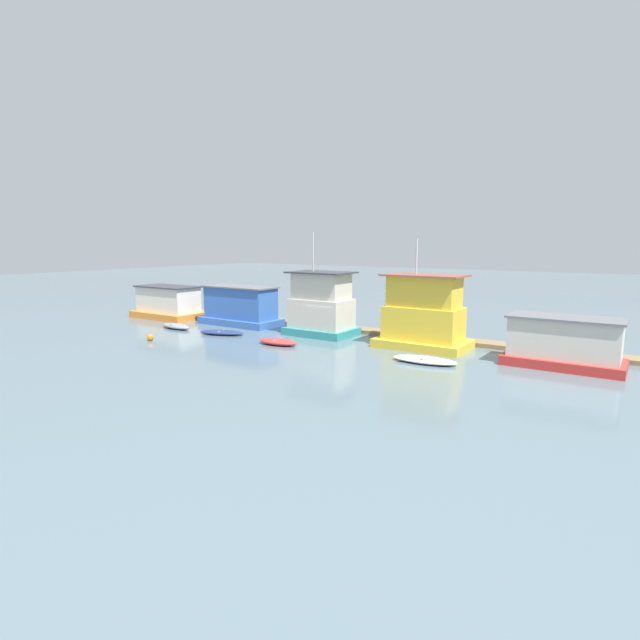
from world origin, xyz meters
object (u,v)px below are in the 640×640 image
at_px(dinghy_white, 425,360).
at_px(houseboat_red, 564,343).
at_px(houseboat_orange, 168,303).
at_px(houseboat_teal, 321,306).
at_px(dinghy_grey, 176,326).
at_px(dinghy_navy, 222,332).
at_px(dinghy_red, 278,342).
at_px(houseboat_blue, 240,307).
at_px(buoy_orange, 150,337).
at_px(houseboat_yellow, 423,316).

bearing_deg(dinghy_white, houseboat_red, 27.50).
xyz_separation_m(houseboat_orange, houseboat_teal, (17.08, 0.79, 0.83)).
relative_size(dinghy_grey, dinghy_navy, 0.90).
height_order(houseboat_teal, dinghy_navy, houseboat_teal).
distance_m(houseboat_orange, dinghy_red, 17.24).
xyz_separation_m(houseboat_blue, dinghy_grey, (-3.02, -4.63, -1.38)).
height_order(houseboat_orange, dinghy_white, houseboat_orange).
relative_size(houseboat_blue, buoy_orange, 14.96).
xyz_separation_m(houseboat_blue, houseboat_yellow, (17.06, -0.16, 0.63)).
bearing_deg(houseboat_orange, buoy_orange, -45.91).
distance_m(houseboat_orange, houseboat_red, 34.37).
bearing_deg(dinghy_white, houseboat_blue, 167.14).
relative_size(houseboat_yellow, dinghy_white, 1.83).
bearing_deg(dinghy_grey, dinghy_white, 0.79).
bearing_deg(houseboat_blue, dinghy_white, -12.86).
xyz_separation_m(dinghy_navy, dinghy_red, (6.07, -0.52, 0.04)).
xyz_separation_m(houseboat_blue, buoy_orange, (-0.45, -9.18, -1.35)).
distance_m(dinghy_navy, dinghy_white, 16.74).
distance_m(dinghy_navy, buoy_orange, 5.34).
bearing_deg(houseboat_blue, buoy_orange, -92.81).
bearing_deg(houseboat_teal, houseboat_orange, -177.35).
xyz_separation_m(houseboat_red, dinghy_navy, (-23.75, -3.86, -1.21)).
xyz_separation_m(dinghy_navy, dinghy_white, (16.74, 0.21, -0.00)).
bearing_deg(houseboat_blue, houseboat_yellow, -0.54).
bearing_deg(houseboat_red, dinghy_grey, -172.23).
xyz_separation_m(houseboat_blue, dinghy_white, (18.93, -4.32, -1.41)).
bearing_deg(dinghy_white, dinghy_red, -176.08).
bearing_deg(dinghy_red, dinghy_grey, 177.83).
relative_size(houseboat_blue, dinghy_grey, 2.10).
bearing_deg(buoy_orange, dinghy_white, 14.07).
height_order(dinghy_red, dinghy_white, dinghy_red).
bearing_deg(houseboat_red, houseboat_teal, 178.23).
xyz_separation_m(houseboat_teal, buoy_orange, (-9.09, -9.04, -1.99)).
height_order(houseboat_orange, buoy_orange, houseboat_orange).
relative_size(dinghy_grey, buoy_orange, 7.12).
relative_size(houseboat_yellow, buoy_orange, 15.26).
height_order(houseboat_orange, dinghy_red, houseboat_orange).
relative_size(houseboat_red, buoy_orange, 13.28).
bearing_deg(dinghy_grey, dinghy_red, -2.17).
bearing_deg(houseboat_teal, dinghy_red, -94.46).
bearing_deg(houseboat_red, dinghy_navy, -170.77).
height_order(houseboat_red, dinghy_red, houseboat_red).
relative_size(houseboat_teal, dinghy_navy, 2.05).
bearing_deg(dinghy_grey, houseboat_yellow, 12.54).
relative_size(dinghy_navy, buoy_orange, 7.96).
xyz_separation_m(houseboat_blue, houseboat_teal, (8.64, -0.14, 0.65)).
relative_size(houseboat_red, dinghy_red, 2.06).
xyz_separation_m(houseboat_red, dinghy_red, (-17.67, -4.38, -1.17)).
bearing_deg(dinghy_navy, houseboat_blue, 115.72).
distance_m(houseboat_yellow, buoy_orange, 19.80).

